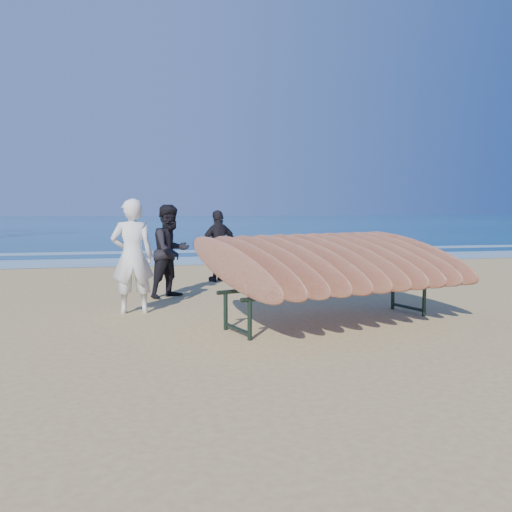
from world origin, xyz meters
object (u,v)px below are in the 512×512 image
at_px(surfboard_rack, 331,262).
at_px(person_dark_b, 219,246).
at_px(person_dark_a, 171,251).
at_px(person_white, 132,256).

relative_size(surfboard_rack, person_dark_b, 2.43).
xyz_separation_m(person_dark_a, person_dark_b, (1.15, 1.92, -0.05)).
bearing_deg(person_dark_b, person_white, 40.28).
bearing_deg(surfboard_rack, person_white, 136.91).
bearing_deg(surfboard_rack, person_dark_a, 110.11).
distance_m(person_white, person_dark_a, 1.51).
height_order(person_white, person_dark_b, person_white).
bearing_deg(person_dark_b, person_dark_a, 38.19).
bearing_deg(person_dark_b, surfboard_rack, 80.21).
relative_size(surfboard_rack, person_dark_a, 2.28).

